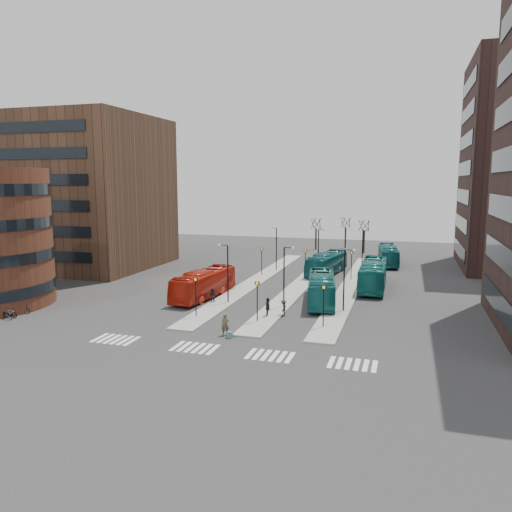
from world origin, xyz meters
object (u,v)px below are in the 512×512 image
(bicycle_far, at_px, (24,309))
(commuter_c, at_px, (284,308))
(suitcase, at_px, (230,335))
(teal_bus_c, at_px, (373,275))
(teal_bus_b, at_px, (327,264))
(teal_bus_d, at_px, (388,255))
(bicycle_near, at_px, (6,315))
(commuter_a, at_px, (213,296))
(bicycle_mid, at_px, (10,313))
(traveller, at_px, (225,325))
(commuter_b, at_px, (268,308))
(teal_bus_a, at_px, (321,288))
(red_bus, at_px, (204,284))

(bicycle_far, bearing_deg, commuter_c, -68.72)
(suitcase, distance_m, teal_bus_c, 25.01)
(teal_bus_b, height_order, teal_bus_d, teal_bus_b)
(suitcase, height_order, bicycle_near, bicycle_near)
(commuter_a, bearing_deg, bicycle_mid, 27.72)
(teal_bus_d, relative_size, traveller, 5.81)
(commuter_b, bearing_deg, bicycle_mid, 102.88)
(traveller, xyz_separation_m, commuter_c, (3.20, 7.23, -0.13))
(commuter_a, xyz_separation_m, bicycle_far, (-15.96, -9.21, -0.36))
(teal_bus_c, relative_size, bicycle_far, 7.49)
(teal_bus_a, bearing_deg, teal_bus_c, 52.36)
(suitcase, bearing_deg, teal_bus_b, 86.54)
(bicycle_mid, bearing_deg, teal_bus_a, -62.14)
(teal_bus_d, bearing_deg, suitcase, -110.84)
(red_bus, xyz_separation_m, traveller, (6.99, -12.12, -0.63))
(commuter_b, relative_size, commuter_c, 1.20)
(suitcase, distance_m, bicycle_near, 21.75)
(red_bus, bearing_deg, bicycle_near, -131.35)
(traveller, relative_size, commuter_c, 1.16)
(teal_bus_a, distance_m, bicycle_near, 30.75)
(traveller, height_order, commuter_b, commuter_b)
(suitcase, xyz_separation_m, teal_bus_a, (5.16, 14.13, 1.29))
(bicycle_near, bearing_deg, teal_bus_c, -38.94)
(traveller, bearing_deg, teal_bus_d, 56.27)
(traveller, bearing_deg, bicycle_near, 165.67)
(teal_bus_a, xyz_separation_m, traveller, (-5.74, -13.54, -0.65))
(teal_bus_b, xyz_separation_m, bicycle_far, (-24.92, -28.77, -1.09))
(traveller, bearing_deg, red_bus, 102.11)
(traveller, bearing_deg, teal_bus_a, 49.16)
(teal_bus_b, bearing_deg, commuter_a, -104.99)
(bicycle_mid, xyz_separation_m, bicycle_far, (0.00, 1.75, -0.03))
(bicycle_near, relative_size, bicycle_far, 1.04)
(suitcase, height_order, teal_bus_d, teal_bus_d)
(commuter_b, bearing_deg, commuter_a, 57.55)
(commuter_c, height_order, bicycle_near, commuter_c)
(commuter_c, height_order, bicycle_mid, commuter_c)
(teal_bus_c, distance_m, commuter_a, 19.87)
(commuter_a, bearing_deg, teal_bus_d, -125.55)
(red_bus, xyz_separation_m, teal_bus_a, (12.73, 1.43, 0.02))
(commuter_b, distance_m, commuter_c, 1.58)
(teal_bus_b, height_order, traveller, teal_bus_b)
(teal_bus_c, height_order, bicycle_far, teal_bus_c)
(red_bus, xyz_separation_m, teal_bus_d, (18.51, 28.45, -0.06))
(red_bus, distance_m, commuter_a, 2.78)
(teal_bus_d, height_order, commuter_c, teal_bus_d)
(suitcase, relative_size, teal_bus_b, 0.05)
(teal_bus_c, xyz_separation_m, teal_bus_d, (1.07, 18.22, -0.21))
(commuter_c, distance_m, bicycle_near, 25.82)
(teal_bus_b, bearing_deg, red_bus, -111.84)
(traveller, distance_m, bicycle_mid, 21.18)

